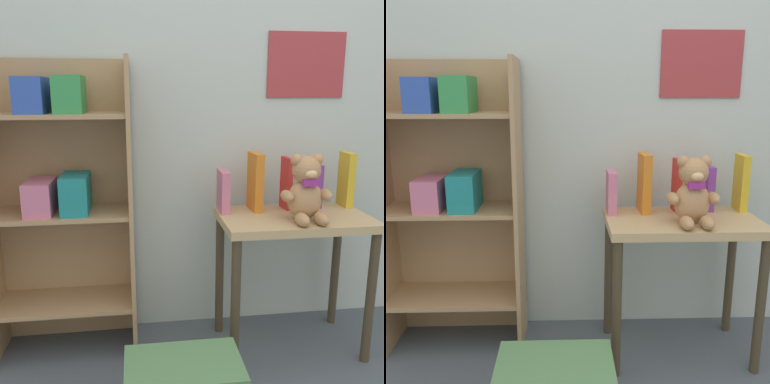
# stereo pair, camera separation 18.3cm
# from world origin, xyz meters

# --- Properties ---
(wall_back) EXTENTS (4.80, 0.07, 2.50)m
(wall_back) POSITION_xyz_m (0.00, 1.50, 1.25)
(wall_back) COLOR silver
(wall_back) RESTS_ON ground_plane
(bookshelf_side) EXTENTS (0.63, 0.30, 1.30)m
(bookshelf_side) POSITION_xyz_m (-0.88, 1.34, 0.73)
(bookshelf_side) COLOR tan
(bookshelf_side) RESTS_ON ground_plane
(display_table) EXTENTS (0.65, 0.39, 0.63)m
(display_table) POSITION_xyz_m (0.13, 1.19, 0.52)
(display_table) COLOR tan
(display_table) RESTS_ON ground_plane
(teddy_bear) EXTENTS (0.21, 0.20, 0.28)m
(teddy_bear) POSITION_xyz_m (0.15, 1.12, 0.76)
(teddy_bear) COLOR tan
(teddy_bear) RESTS_ON display_table
(book_standing_pink) EXTENTS (0.04, 0.14, 0.19)m
(book_standing_pink) POSITION_xyz_m (-0.17, 1.30, 0.73)
(book_standing_pink) COLOR #D17093
(book_standing_pink) RESTS_ON display_table
(book_standing_orange) EXTENTS (0.04, 0.13, 0.26)m
(book_standing_orange) POSITION_xyz_m (-0.02, 1.31, 0.76)
(book_standing_orange) COLOR orange
(book_standing_orange) RESTS_ON display_table
(book_standing_red) EXTENTS (0.03, 0.10, 0.24)m
(book_standing_red) POSITION_xyz_m (0.13, 1.31, 0.75)
(book_standing_red) COLOR red
(book_standing_red) RESTS_ON display_table
(book_standing_purple) EXTENTS (0.03, 0.10, 0.20)m
(book_standing_purple) POSITION_xyz_m (0.28, 1.33, 0.73)
(book_standing_purple) COLOR purple
(book_standing_purple) RESTS_ON display_table
(book_standing_yellow) EXTENTS (0.04, 0.12, 0.25)m
(book_standing_yellow) POSITION_xyz_m (0.43, 1.32, 0.76)
(book_standing_yellow) COLOR gold
(book_standing_yellow) RESTS_ON display_table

